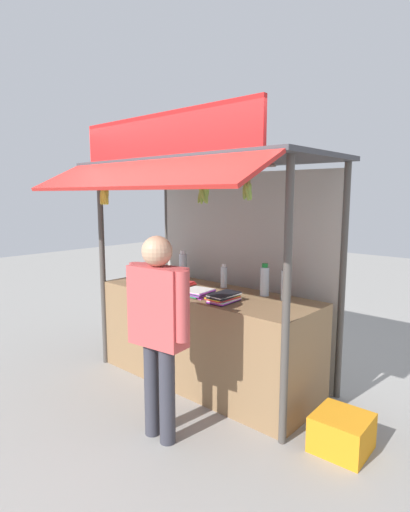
# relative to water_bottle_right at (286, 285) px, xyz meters

# --- Properties ---
(ground_plane) EXTENTS (20.00, 20.00, 0.00)m
(ground_plane) POSITION_rel_water_bottle_right_xyz_m (-0.77, -0.22, -1.07)
(ground_plane) COLOR gray
(stall_counter) EXTENTS (2.28, 0.79, 0.93)m
(stall_counter) POSITION_rel_water_bottle_right_xyz_m (-0.77, -0.22, -0.61)
(stall_counter) COLOR olive
(stall_counter) RESTS_ON ground
(stall_structure) EXTENTS (2.48, 1.70, 2.53)m
(stall_structure) POSITION_rel_water_bottle_right_xyz_m (-0.77, -0.08, 0.49)
(stall_structure) COLOR #4C4742
(stall_structure) RESTS_ON ground
(water_bottle_right) EXTENTS (0.09, 0.09, 0.31)m
(water_bottle_right) POSITION_rel_water_bottle_right_xyz_m (0.00, 0.00, 0.00)
(water_bottle_right) COLOR silver
(water_bottle_right) RESTS_ON stall_counter
(water_bottle_rear_center) EXTENTS (0.09, 0.09, 0.31)m
(water_bottle_rear_center) POSITION_rel_water_bottle_right_xyz_m (-0.24, 0.02, -0.00)
(water_bottle_rear_center) COLOR silver
(water_bottle_rear_center) RESTS_ON stall_counter
(water_bottle_mid_left) EXTENTS (0.09, 0.09, 0.32)m
(water_bottle_mid_left) POSITION_rel_water_bottle_right_xyz_m (-1.37, 0.08, 0.00)
(water_bottle_mid_left) COLOR silver
(water_bottle_mid_left) RESTS_ON stall_counter
(water_bottle_left) EXTENTS (0.07, 0.07, 0.24)m
(water_bottle_left) POSITION_rel_water_bottle_right_xyz_m (-0.74, 0.03, -0.03)
(water_bottle_left) COLOR silver
(water_bottle_left) RESTS_ON stall_counter
(magazine_stack_center) EXTENTS (0.21, 0.30, 0.08)m
(magazine_stack_center) POSITION_rel_water_bottle_right_xyz_m (-0.37, -0.43, -0.10)
(magazine_stack_center) COLOR black
(magazine_stack_center) RESTS_ON stall_counter
(magazine_stack_mid_right) EXTENTS (0.18, 0.26, 0.04)m
(magazine_stack_mid_right) POSITION_rel_water_bottle_right_xyz_m (-1.51, -0.26, -0.13)
(magazine_stack_mid_right) COLOR red
(magazine_stack_mid_right) RESTS_ON stall_counter
(magazine_stack_back_left) EXTENTS (0.21, 0.33, 0.05)m
(magazine_stack_back_left) POSITION_rel_water_bottle_right_xyz_m (-1.06, -0.29, -0.12)
(magazine_stack_back_left) COLOR yellow
(magazine_stack_back_left) RESTS_ON stall_counter
(magazine_stack_far_left) EXTENTS (0.27, 0.29, 0.06)m
(magazine_stack_far_left) POSITION_rel_water_bottle_right_xyz_m (-0.70, -0.40, -0.11)
(magazine_stack_far_left) COLOR purple
(magazine_stack_far_left) RESTS_ON stall_counter
(banana_bunch_leftmost) EXTENTS (0.11, 0.12, 0.26)m
(banana_bunch_leftmost) POSITION_rel_water_bottle_right_xyz_m (-0.35, -0.72, 0.81)
(banana_bunch_leftmost) COLOR #332D23
(banana_bunch_inner_left) EXTENTS (0.10, 0.11, 0.29)m
(banana_bunch_inner_left) POSITION_rel_water_bottle_right_xyz_m (-1.68, -0.72, 0.78)
(banana_bunch_inner_left) COLOR #332D23
(banana_bunch_inner_right) EXTENTS (0.08, 0.10, 0.23)m
(banana_bunch_inner_right) POSITION_rel_water_bottle_right_xyz_m (0.09, -0.72, 0.82)
(banana_bunch_inner_right) COLOR #332D23
(vendor_person) EXTENTS (0.60, 0.24, 1.57)m
(vendor_person) POSITION_rel_water_bottle_right_xyz_m (-0.37, -1.20, -0.12)
(vendor_person) COLOR #383842
(vendor_person) RESTS_ON ground
(plastic_crate) EXTENTS (0.40, 0.40, 0.27)m
(plastic_crate) POSITION_rel_water_bottle_right_xyz_m (0.74, -0.41, -0.94)
(plastic_crate) COLOR orange
(plastic_crate) RESTS_ON ground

